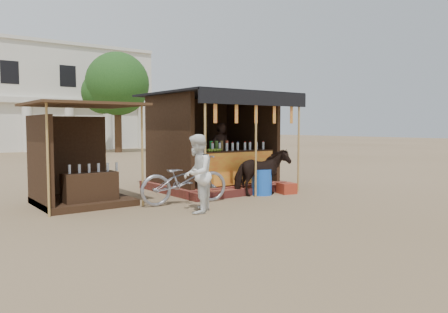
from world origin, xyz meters
TOP-DOWN VIEW (x-y plane):
  - ground at (0.00, 0.00)m, footprint 120.00×120.00m
  - main_stall at (1.02, 3.36)m, footprint 3.60×3.61m
  - secondary_stall at (-3.17, 3.24)m, footprint 2.40×2.40m
  - cow at (1.24, 1.58)m, footprint 1.58×0.95m
  - motorbike at (-1.03, 1.79)m, footprint 2.28×1.06m
  - bystander at (-1.39, 0.71)m, footprint 1.03×1.03m
  - blue_barrel at (1.35, 1.71)m, footprint 0.58×0.58m
  - red_crate at (2.05, 1.46)m, footprint 0.51×0.52m
  - cooler at (2.19, 2.60)m, footprint 0.74×0.61m
  - tree at (5.81, 22.14)m, footprint 4.50×4.40m

SIDE VIEW (x-z plane):
  - ground at x=0.00m, z-range 0.00..0.00m
  - red_crate at x=2.05m, z-range 0.00..0.29m
  - cooler at x=2.19m, z-range 0.00..0.46m
  - blue_barrel at x=1.35m, z-range 0.00..0.70m
  - motorbike at x=-1.03m, z-range 0.00..1.15m
  - cow at x=1.24m, z-range 0.00..1.24m
  - bystander at x=-1.39m, z-range 0.00..1.68m
  - secondary_stall at x=-3.17m, z-range -0.34..2.04m
  - main_stall at x=1.02m, z-range -0.36..2.42m
  - tree at x=5.81m, z-range 1.13..8.13m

